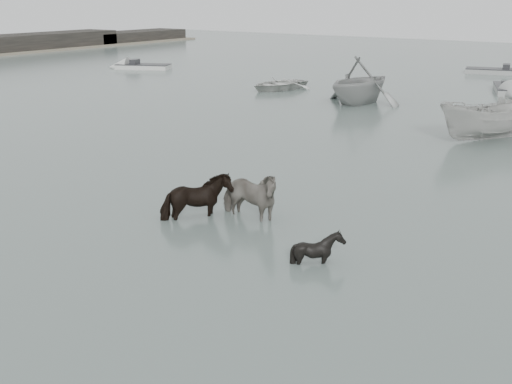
% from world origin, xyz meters
% --- Properties ---
extents(ground, '(140.00, 140.00, 0.00)m').
position_xyz_m(ground, '(0.00, 0.00, 0.00)').
color(ground, '#4C5B55').
rests_on(ground, ground).
extents(pony_pinto, '(2.01, 0.95, 1.69)m').
position_xyz_m(pony_pinto, '(-1.12, 0.53, 0.84)').
color(pony_pinto, black).
rests_on(pony_pinto, ground).
extents(pony_dark, '(1.58, 1.77, 1.59)m').
position_xyz_m(pony_dark, '(-2.24, -0.25, 0.80)').
color(pony_dark, black).
rests_on(pony_dark, ground).
extents(pony_black, '(1.02, 0.92, 1.09)m').
position_xyz_m(pony_black, '(1.83, -0.95, 0.54)').
color(pony_black, black).
rests_on(pony_black, ground).
extents(rowboat_lead, '(3.83, 4.68, 0.85)m').
position_xyz_m(rowboat_lead, '(-13.56, 21.21, 0.42)').
color(rowboat_lead, beige).
rests_on(rowboat_lead, ground).
extents(rowboat_trail, '(5.01, 5.61, 2.68)m').
position_xyz_m(rowboat_trail, '(-7.01, 19.27, 1.34)').
color(rowboat_trail, '#959795').
rests_on(rowboat_trail, ground).
extents(boat_small, '(3.96, 4.91, 1.81)m').
position_xyz_m(boat_small, '(1.26, 14.00, 0.90)').
color(boat_small, '#A6A6A1').
rests_on(boat_small, ground).
extents(skiff_outer, '(5.97, 3.82, 0.75)m').
position_xyz_m(skiff_outer, '(-28.43, 24.49, 0.38)').
color(skiff_outer, beige).
rests_on(skiff_outer, ground).
extents(skiff_mid, '(3.40, 6.00, 0.75)m').
position_xyz_m(skiff_mid, '(-1.38, 28.26, 0.38)').
color(skiff_mid, gray).
rests_on(skiff_mid, ground).
extents(skiff_far, '(6.11, 2.94, 0.75)m').
position_xyz_m(skiff_far, '(-4.62, 37.24, 0.38)').
color(skiff_far, gray).
rests_on(skiff_far, ground).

